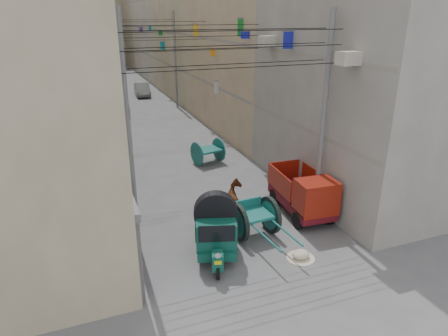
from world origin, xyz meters
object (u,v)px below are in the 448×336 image
auto_rickshaw (216,228)px  second_cart (208,151)px  mini_truck (306,197)px  tonga_cart (255,218)px  feed_sack (301,254)px  distant_car_grey (142,89)px  horse (237,202)px  distant_car_white (117,107)px  distant_car_green (114,95)px

auto_rickshaw → second_cart: auto_rickshaw is taller
mini_truck → auto_rickshaw: bearing=-159.5°
tonga_cart → mini_truck: 2.58m
mini_truck → feed_sack: bearing=-119.8°
tonga_cart → mini_truck: bearing=8.3°
auto_rickshaw → distant_car_grey: auto_rickshaw is taller
feed_sack → distant_car_grey: (0.16, 30.75, 0.48)m
mini_truck → tonga_cart: bearing=-163.2°
auto_rickshaw → feed_sack: bearing=-7.7°
feed_sack → distant_car_grey: size_ratio=0.16×
auto_rickshaw → second_cart: bearing=90.2°
horse → feed_sack: bearing=116.2°
second_cart → distant_car_white: 14.07m
feed_sack → horse: 3.59m
auto_rickshaw → mini_truck: 4.48m
horse → distant_car_white: horse is taller
auto_rickshaw → second_cart: 9.10m
distant_car_white → distant_car_green: size_ratio=0.82×
distant_car_green → feed_sack: bearing=87.3°
horse → distant_car_green: 25.34m
distant_car_white → auto_rickshaw: bearing=84.0°
tonga_cart → horse: (-0.11, 1.49, -0.01)m
auto_rickshaw → feed_sack: 3.03m
feed_sack → distant_car_white: (-3.17, 23.61, 0.46)m
mini_truck → distant_car_white: bearing=107.1°
horse → distant_car_grey: size_ratio=0.45×
mini_truck → distant_car_grey: mini_truck is taller
auto_rickshaw → mini_truck: size_ratio=0.75×
auto_rickshaw → tonga_cart: (1.78, 0.70, -0.32)m
distant_car_grey → distant_car_green: distant_car_green is taller
tonga_cart → feed_sack: 2.18m
horse → distant_car_white: size_ratio=0.48×
distant_car_white → tonga_cart: bearing=88.7°
tonga_cart → feed_sack: tonga_cart is taller
auto_rickshaw → distant_car_grey: bearing=102.0°
feed_sack → horse: horse is taller
tonga_cart → distant_car_green: 26.84m
feed_sack → distant_car_green: (-2.88, 28.69, 0.49)m
feed_sack → distant_car_white: 23.82m
mini_truck → distant_car_white: 21.67m
mini_truck → distant_car_white: mini_truck is taller
second_cart → distant_car_green: bearing=86.6°
auto_rickshaw → mini_truck: (4.30, 1.26, -0.14)m
distant_car_grey → distant_car_green: bearing=-141.6°
feed_sack → horse: bearing=105.4°
second_cart → horse: bearing=-111.2°
distant_car_white → second_cart: bearing=95.9°
tonga_cart → mini_truck: mini_truck is taller
second_cart → distant_car_white: (-3.24, 13.69, -0.09)m
distant_car_green → mini_truck: bearing=91.4°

